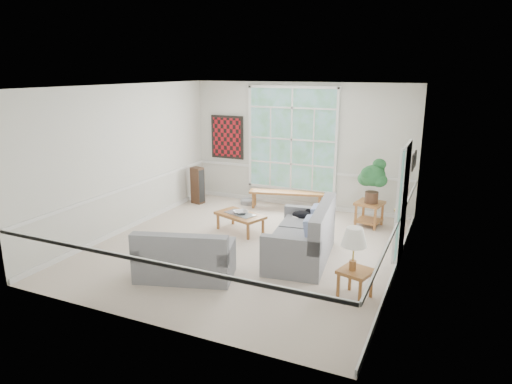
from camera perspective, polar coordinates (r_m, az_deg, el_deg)
floor at (r=8.78m, az=-1.14°, el=-6.91°), size 5.50×6.00×0.01m
ceiling at (r=8.14m, az=-1.25°, el=13.10°), size 5.50×6.00×0.02m
wall_back at (r=11.07m, az=5.52°, el=5.76°), size 5.50×0.02×3.00m
wall_front at (r=5.86m, az=-13.90°, el=-3.09°), size 5.50×0.02×3.00m
wall_left at (r=9.81m, az=-15.90°, el=4.05°), size 0.02×6.00×3.00m
wall_right at (r=7.60m, az=17.90°, el=0.78°), size 0.02×6.00×3.00m
window_back at (r=11.07m, az=4.48°, el=6.58°), size 2.30×0.08×2.40m
entry_door at (r=8.29m, az=17.87°, el=-1.27°), size 0.08×0.90×2.10m
door_sidelight at (r=7.66m, az=17.36°, el=-1.78°), size 0.08×0.26×1.90m
wall_art at (r=11.77m, az=-3.63°, el=6.85°), size 0.90×0.06×1.10m
wall_frame_near at (r=9.29m, az=18.98°, el=3.53°), size 0.04×0.26×0.32m
wall_frame_far at (r=9.69m, az=19.22°, el=3.95°), size 0.04×0.26×0.32m
loveseat_right at (r=8.12m, az=5.61°, el=-4.96°), size 1.21×1.99×1.02m
loveseat_front at (r=7.52m, az=-8.86°, el=-7.53°), size 1.70×1.21×0.83m
coffee_table at (r=9.52m, az=-1.99°, el=-3.86°), size 1.16×0.88×0.38m
pewter_bowl at (r=9.44m, az=-1.92°, el=-2.52°), size 0.50×0.50×0.09m
window_bench at (r=11.09m, az=3.83°, el=-1.02°), size 1.83×0.78×0.42m
end_table at (r=10.13m, az=13.95°, el=-2.67°), size 0.63×0.63×0.54m
houseplant at (r=9.87m, az=14.37°, el=1.37°), size 0.61×0.61×0.96m
side_table at (r=7.00m, az=12.26°, el=-11.16°), size 0.55×0.55×0.45m
table_lamp at (r=6.77m, az=12.10°, el=-7.00°), size 0.42×0.42×0.65m
pet_bed at (r=11.49m, az=-0.98°, el=-1.19°), size 0.46×0.46×0.12m
floor_speaker at (r=11.55m, az=-7.32°, el=0.83°), size 0.33×0.28×0.92m
cat at (r=8.72m, az=5.77°, el=-2.82°), size 0.45×0.38×0.18m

